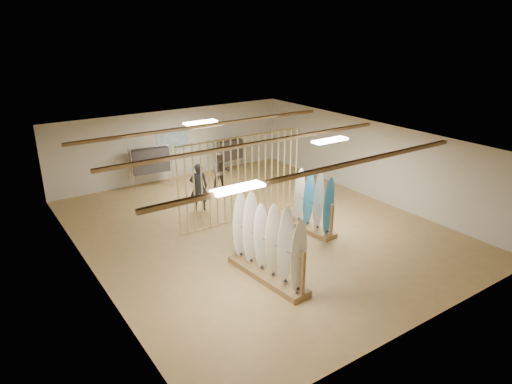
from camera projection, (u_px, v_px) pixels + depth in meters
floor at (256, 228)px, 14.29m from camera, size 12.00×12.00×0.00m
ceiling at (256, 141)px, 13.31m from camera, size 12.00×12.00×0.00m
wall_back at (173, 144)px, 18.45m from camera, size 12.00×0.00×12.00m
wall_front at (424, 269)px, 9.15m from camera, size 12.00×0.00×12.00m
wall_left at (87, 224)px, 11.17m from camera, size 0.00×12.00×12.00m
wall_right at (371, 160)px, 16.43m from camera, size 0.00×12.00×12.00m
ceiling_slats at (256, 143)px, 13.34m from camera, size 9.50×6.12×0.10m
light_panels at (256, 143)px, 13.33m from camera, size 1.20×0.35×0.06m
bamboo_partition at (242, 179)px, 14.42m from camera, size 4.45×0.05×2.78m
poster at (173, 140)px, 18.37m from camera, size 1.40×0.03×0.90m
rack_left at (267, 253)px, 11.24m from camera, size 0.80×2.62×2.08m
rack_right at (313, 212)px, 13.84m from camera, size 0.65×1.66×1.89m
clothing_rack_a at (150, 161)px, 17.45m from camera, size 1.54×0.52×1.65m
clothing_rack_b at (229, 150)px, 19.34m from camera, size 1.34×0.53×1.45m
shopper_a at (199, 184)px, 15.34m from camera, size 0.81×0.68×1.88m
shopper_b at (221, 170)px, 17.03m from camera, size 1.04×0.94×1.76m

